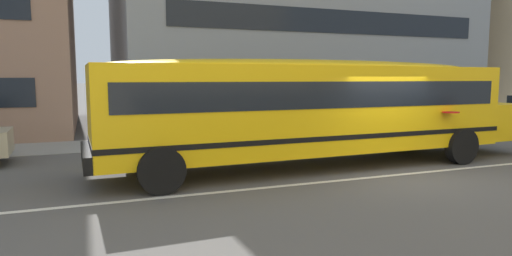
# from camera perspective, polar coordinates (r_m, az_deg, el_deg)

# --- Properties ---
(ground_plane) EXTENTS (400.00, 400.00, 0.00)m
(ground_plane) POSITION_cam_1_polar(r_m,az_deg,el_deg) (11.85, 17.80, -5.81)
(ground_plane) COLOR #54514F
(sidewalk_far) EXTENTS (120.00, 3.00, 0.01)m
(sidewalk_far) POSITION_cam_1_polar(r_m,az_deg,el_deg) (18.63, 2.24, -1.07)
(sidewalk_far) COLOR gray
(sidewalk_far) RESTS_ON ground_plane
(lane_centreline) EXTENTS (110.00, 0.16, 0.01)m
(lane_centreline) POSITION_cam_1_polar(r_m,az_deg,el_deg) (11.85, 17.80, -5.80)
(lane_centreline) COLOR silver
(lane_centreline) RESTS_ON ground_plane
(school_bus) EXTENTS (13.28, 3.16, 2.96)m
(school_bus) POSITION_cam_1_polar(r_m,az_deg,el_deg) (12.23, 7.95, 3.13)
(school_bus) COLOR yellow
(school_bus) RESTS_ON ground_plane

